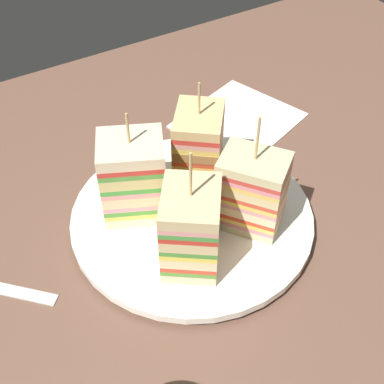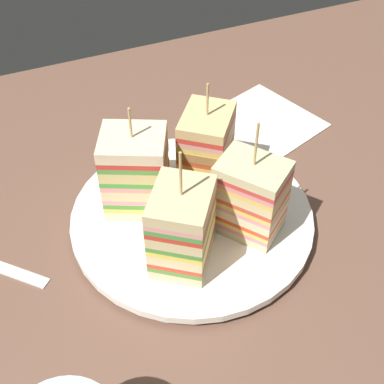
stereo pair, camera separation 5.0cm
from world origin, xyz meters
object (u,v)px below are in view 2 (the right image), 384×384
(sandwich_wedge_0, at_px, (136,172))
(chip_pile, at_px, (184,207))
(sandwich_wedge_2, at_px, (250,197))
(sandwich_wedge_3, at_px, (206,148))
(plate, at_px, (192,217))
(napkin, at_px, (258,125))
(sandwich_wedge_1, at_px, (182,228))

(sandwich_wedge_0, xyz_separation_m, chip_pile, (-0.04, 0.03, -0.03))
(sandwich_wedge_2, relative_size, sandwich_wedge_3, 1.08)
(sandwich_wedge_2, height_order, chip_pile, sandwich_wedge_2)
(plate, relative_size, chip_pile, 3.38)
(sandwich_wedge_2, relative_size, napkin, 0.93)
(sandwich_wedge_2, xyz_separation_m, napkin, (-0.10, -0.15, -0.05))
(sandwich_wedge_1, relative_size, chip_pile, 1.77)
(chip_pile, bearing_deg, sandwich_wedge_2, 141.70)
(napkin, bearing_deg, sandwich_wedge_1, 44.05)
(sandwich_wedge_3, bearing_deg, sandwich_wedge_1, 3.31)
(sandwich_wedge_0, xyz_separation_m, sandwich_wedge_3, (-0.08, -0.01, -0.00))
(sandwich_wedge_0, xyz_separation_m, sandwich_wedge_2, (-0.09, 0.07, -0.00))
(sandwich_wedge_0, height_order, sandwich_wedge_3, sandwich_wedge_0)
(sandwich_wedge_2, distance_m, chip_pile, 0.07)
(plate, xyz_separation_m, sandwich_wedge_0, (0.04, -0.03, 0.05))
(plate, xyz_separation_m, sandwich_wedge_3, (-0.03, -0.04, 0.05))
(plate, bearing_deg, sandwich_wedge_0, -38.20)
(sandwich_wedge_0, distance_m, chip_pile, 0.06)
(plate, distance_m, sandwich_wedge_0, 0.07)
(plate, xyz_separation_m, sandwich_wedge_1, (0.03, 0.05, 0.05))
(chip_pile, bearing_deg, sandwich_wedge_1, 65.46)
(sandwich_wedge_0, bearing_deg, plate, -13.10)
(sandwich_wedge_2, relative_size, chip_pile, 1.76)
(sandwich_wedge_3, bearing_deg, plate, 0.39)
(plate, relative_size, sandwich_wedge_3, 2.09)
(chip_pile, distance_m, napkin, 0.19)
(sandwich_wedge_1, distance_m, sandwich_wedge_3, 0.11)
(sandwich_wedge_1, relative_size, sandwich_wedge_2, 1.01)
(sandwich_wedge_1, bearing_deg, sandwich_wedge_0, 45.57)
(sandwich_wedge_0, xyz_separation_m, sandwich_wedge_1, (-0.01, 0.08, -0.00))
(sandwich_wedge_0, bearing_deg, sandwich_wedge_1, -55.18)
(plate, relative_size, sandwich_wedge_1, 1.91)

